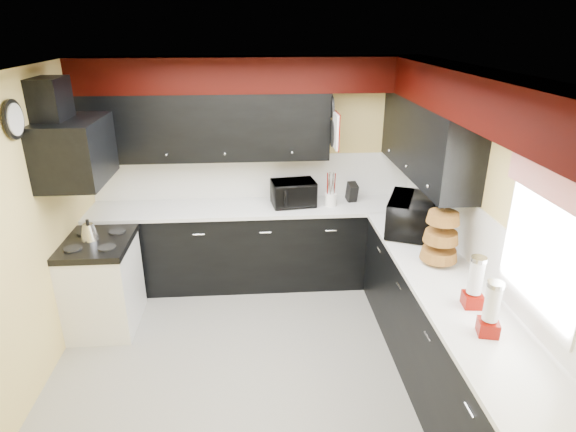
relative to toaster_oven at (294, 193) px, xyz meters
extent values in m
plane|color=gray|center=(-0.42, -1.50, -1.08)|extent=(3.60, 3.60, 0.00)
cube|color=#E0C666|center=(-0.42, 0.30, 0.17)|extent=(3.60, 0.06, 2.50)
cube|color=#E0C666|center=(1.38, -1.50, 0.17)|extent=(0.06, 3.60, 2.50)
cube|color=#E0C666|center=(-2.22, -1.50, 0.17)|extent=(0.06, 3.60, 2.50)
cube|color=white|center=(-0.42, -1.50, 1.42)|extent=(3.60, 3.60, 0.06)
cube|color=black|center=(-0.42, 0.00, -0.63)|extent=(3.60, 0.60, 0.90)
cube|color=black|center=(1.08, -1.80, -0.63)|extent=(0.60, 3.00, 0.90)
cube|color=white|center=(-0.42, 0.00, -0.16)|extent=(3.62, 0.64, 0.04)
cube|color=white|center=(1.08, -1.80, -0.16)|extent=(0.64, 3.02, 0.04)
cube|color=white|center=(-0.42, 0.29, 0.11)|extent=(3.60, 0.02, 0.50)
cube|color=white|center=(1.37, -1.50, 0.11)|extent=(0.02, 3.60, 0.50)
cube|color=black|center=(-0.92, 0.12, 0.72)|extent=(2.60, 0.35, 0.70)
cube|color=black|center=(1.20, -0.60, 0.72)|extent=(0.35, 1.80, 0.70)
cube|color=black|center=(-0.42, 0.12, 1.25)|extent=(3.60, 0.36, 0.35)
cube|color=black|center=(1.20, -1.68, 1.25)|extent=(0.36, 3.24, 0.35)
cube|color=white|center=(-1.92, -0.75, -0.65)|extent=(0.60, 0.75, 0.86)
cube|color=black|center=(-1.92, -0.75, -0.19)|extent=(0.62, 0.77, 0.06)
cube|color=black|center=(-1.97, -0.75, 0.70)|extent=(0.50, 0.78, 0.55)
cube|color=black|center=(-2.10, -0.75, 1.12)|extent=(0.24, 0.40, 0.40)
cube|color=red|center=(1.31, -2.40, 0.87)|extent=(0.04, 0.88, 0.20)
cube|color=white|center=(0.41, -0.20, 0.72)|extent=(0.03, 0.26, 0.35)
imported|color=black|center=(0.00, 0.00, 0.00)|extent=(0.51, 0.45, 0.27)
imported|color=black|center=(1.06, -0.81, 0.03)|extent=(0.62, 0.73, 0.34)
cylinder|color=white|center=(0.41, -0.04, -0.07)|extent=(0.14, 0.14, 0.14)
cube|color=black|center=(0.66, 0.06, -0.03)|extent=(0.12, 0.15, 0.21)
camera|label=1|loc=(-0.43, -4.96, 1.75)|focal=30.00mm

